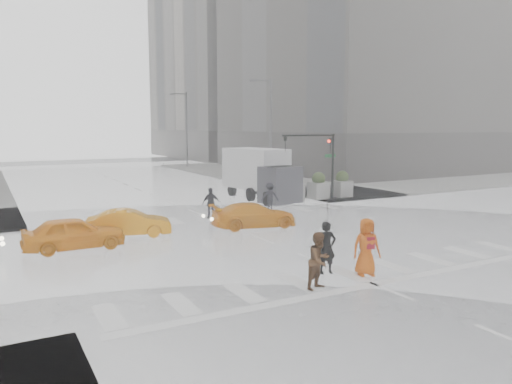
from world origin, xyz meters
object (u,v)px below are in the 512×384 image
pedestrian_orange (366,247)px  box_truck (262,173)px  pedestrian_brown (319,261)px  taxi_front (74,233)px  traffic_signal_pole (321,153)px  taxi_mid (129,223)px

pedestrian_orange → box_truck: 17.86m
pedestrian_brown → taxi_front: 10.56m
pedestrian_brown → taxi_front: (-5.83, 8.80, -0.21)m
traffic_signal_pole → pedestrian_orange: size_ratio=2.31×
taxi_mid → traffic_signal_pole: bearing=-56.2°
traffic_signal_pole → taxi_mid: bearing=-161.8°
taxi_front → box_truck: bearing=-58.1°
pedestrian_brown → box_truck: bearing=48.9°
pedestrian_brown → traffic_signal_pole: bearing=36.9°
traffic_signal_pole → taxi_front: traffic_signal_pole is taller
traffic_signal_pole → pedestrian_brown: bearing=-126.1°
pedestrian_brown → box_truck: 19.04m
traffic_signal_pole → box_truck: (-3.03, 2.55, -1.37)m
pedestrian_brown → taxi_mid: pedestrian_brown is taller
pedestrian_orange → taxi_front: bearing=153.2°
taxi_mid → pedestrian_brown: bearing=-146.9°
traffic_signal_pole → pedestrian_brown: size_ratio=2.52×
pedestrian_brown → box_truck: size_ratio=0.28×
pedestrian_brown → taxi_front: pedestrian_brown is taller
box_truck → taxi_front: bearing=-158.1°
pedestrian_orange → pedestrian_brown: bearing=-150.4°
pedestrian_orange → taxi_mid: 11.21m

